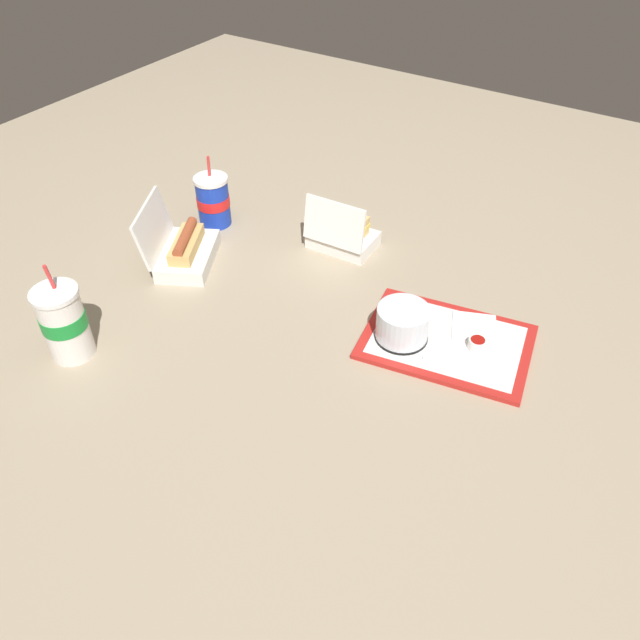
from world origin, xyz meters
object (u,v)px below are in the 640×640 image
object	(u,v)px
food_tray	(447,342)
ketchup_cup	(477,343)
soda_cup_center	(64,322)
plastic_fork	(448,360)
soda_cup_left	(213,201)
clamshell_sandwich_back	(342,233)
cake_container	(402,324)
clamshell_hotdog_right	(183,249)

from	to	relation	value
food_tray	ketchup_cup	world-z (taller)	ketchup_cup
soda_cup_center	plastic_fork	bearing A→B (deg)	-149.88
soda_cup_left	soda_cup_center	bearing A→B (deg)	98.15
ketchup_cup	clamshell_sandwich_back	xyz separation A→B (m)	(0.47, -0.19, 0.02)
food_tray	ketchup_cup	distance (m)	0.07
plastic_fork	soda_cup_center	xyz separation A→B (m)	(0.72, 0.42, 0.07)
clamshell_sandwich_back	cake_container	bearing A→B (deg)	140.81
cake_container	soda_cup_center	distance (m)	0.74
clamshell_sandwich_back	food_tray	bearing A→B (deg)	153.05
soda_cup_center	cake_container	bearing A→B (deg)	-144.32
clamshell_sandwich_back	ketchup_cup	bearing A→B (deg)	157.44
food_tray	cake_container	size ratio (longest dim) A/B	3.37
cake_container	soda_cup_left	xyz separation A→B (m)	(0.68, -0.16, 0.02)
food_tray	cake_container	world-z (taller)	cake_container
ketchup_cup	cake_container	bearing A→B (deg)	20.73
plastic_fork	soda_cup_center	distance (m)	0.83
ketchup_cup	clamshell_hotdog_right	world-z (taller)	clamshell_hotdog_right
clamshell_hotdog_right	cake_container	bearing A→B (deg)	-176.98
clamshell_sandwich_back	soda_cup_left	bearing A→B (deg)	14.25
ketchup_cup	soda_cup_center	xyz separation A→B (m)	(0.76, 0.49, 0.06)
cake_container	soda_cup_center	xyz separation A→B (m)	(0.60, 0.43, 0.04)
ketchup_cup	soda_cup_center	world-z (taller)	soda_cup_center
plastic_fork	clamshell_hotdog_right	xyz separation A→B (m)	(0.75, 0.02, 0.03)
food_tray	plastic_fork	bearing A→B (deg)	115.59
ketchup_cup	clamshell_sandwich_back	size ratio (longest dim) A/B	0.22
food_tray	clamshell_sandwich_back	world-z (taller)	clamshell_sandwich_back
soda_cup_center	clamshell_hotdog_right	bearing A→B (deg)	-86.04
cake_container	food_tray	bearing A→B (deg)	-151.76
cake_container	plastic_fork	bearing A→B (deg)	174.21
ketchup_cup	clamshell_hotdog_right	xyz separation A→B (m)	(0.78, 0.09, 0.01)
cake_container	clamshell_sandwich_back	distance (m)	0.40
clamshell_hotdog_right	soda_cup_left	size ratio (longest dim) A/B	1.26
ketchup_cup	plastic_fork	xyz separation A→B (m)	(0.04, 0.07, -0.01)
soda_cup_left	plastic_fork	bearing A→B (deg)	167.87
clamshell_sandwich_back	soda_cup_center	xyz separation A→B (m)	(0.29, 0.68, 0.05)
cake_container	soda_cup_left	distance (m)	0.70
plastic_fork	soda_cup_left	size ratio (longest dim) A/B	0.54
clamshell_hotdog_right	soda_cup_center	size ratio (longest dim) A/B	1.10
cake_container	clamshell_sandwich_back	bearing A→B (deg)	-39.19
ketchup_cup	soda_cup_left	world-z (taller)	soda_cup_left
food_tray	soda_cup_center	xyz separation A→B (m)	(0.69, 0.48, 0.08)
clamshell_hotdog_right	soda_cup_center	xyz separation A→B (m)	(-0.03, 0.40, 0.05)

